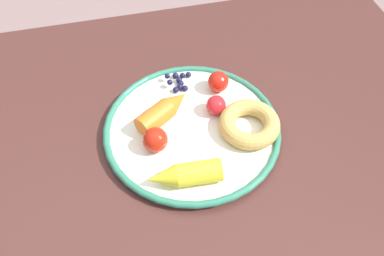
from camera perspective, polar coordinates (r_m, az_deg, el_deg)
The scene contains 9 objects.
dining_table at distance 0.75m, azimuth -2.09°, elevation -7.74°, with size 1.09×0.79×0.77m.
plate at distance 0.68m, azimuth 0.00°, elevation -0.15°, with size 0.30×0.30×0.02m.
carrot_orange at distance 0.68m, azimuth -4.06°, elevation 2.51°, with size 0.11×0.09×0.04m.
carrot_yellow at distance 0.60m, azimuth -1.10°, elevation -6.75°, with size 0.12×0.04×0.04m.
donut at distance 0.67m, azimuth 8.27°, elevation 0.57°, with size 0.10×0.10×0.03m, color tan.
blueberry_pile at distance 0.74m, azimuth -1.94°, elevation 6.72°, with size 0.05×0.05×0.02m.
tomato_near at distance 0.69m, azimuth 3.49°, elevation 3.29°, with size 0.03×0.03×0.03m, color red.
tomato_mid at distance 0.73m, azimuth 3.80°, elevation 6.69°, with size 0.04×0.04×0.04m, color red.
tomato_far at distance 0.64m, azimuth -5.32°, elevation -1.69°, with size 0.04×0.04×0.04m, color red.
Camera 1 is at (-0.06, -0.38, 1.32)m, focal length 37.00 mm.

